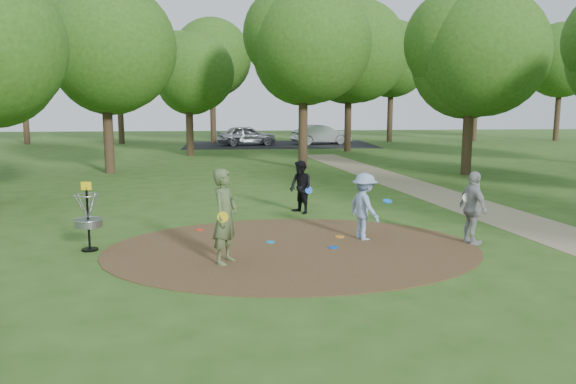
{
  "coord_description": "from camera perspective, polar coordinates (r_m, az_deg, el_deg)",
  "views": [
    {
      "loc": [
        -1.23,
        -12.12,
        3.29
      ],
      "look_at": [
        0.0,
        1.2,
        1.1
      ],
      "focal_mm": 35.0,
      "sensor_mm": 36.0,
      "label": 1
    }
  ],
  "objects": [
    {
      "name": "tree_ring",
      "position": [
        22.13,
        8.45,
        14.42
      ],
      "size": [
        37.61,
        45.67,
        9.4
      ],
      "color": "#332316",
      "rests_on": "ground"
    },
    {
      "name": "player_observer_with_disc",
      "position": [
        11.39,
        -6.41,
        -2.5
      ],
      "size": [
        0.73,
        0.84,
        1.94
      ],
      "color": "#4E6037",
      "rests_on": "ground"
    },
    {
      "name": "parking_lot",
      "position": [
        42.37,
        -0.88,
        4.85
      ],
      "size": [
        14.0,
        8.0,
        0.01
      ],
      "primitive_type": "cube",
      "color": "black",
      "rests_on": "ground"
    },
    {
      "name": "disc_ground_cyan",
      "position": [
        13.12,
        -1.81,
        -5.1
      ],
      "size": [
        0.22,
        0.22,
        0.02
      ],
      "primitive_type": "cylinder",
      "color": "#1687B7",
      "rests_on": "dirt_clearing"
    },
    {
      "name": "disc_ground_blue",
      "position": [
        12.69,
        4.62,
        -5.63
      ],
      "size": [
        0.22,
        0.22,
        0.02
      ],
      "primitive_type": "cylinder",
      "color": "blue",
      "rests_on": "dirt_clearing"
    },
    {
      "name": "car_left",
      "position": [
        41.68,
        -4.23,
        5.75
      ],
      "size": [
        4.56,
        2.56,
        1.46
      ],
      "primitive_type": "imported",
      "rotation": [
        0.0,
        0.0,
        1.77
      ],
      "color": "#9FA0A7",
      "rests_on": "ground"
    },
    {
      "name": "car_right",
      "position": [
        42.59,
        3.42,
        5.84
      ],
      "size": [
        4.66,
        2.42,
        1.46
      ],
      "primitive_type": "imported",
      "rotation": [
        0.0,
        0.0,
        1.78
      ],
      "color": "#AAACB2",
      "rests_on": "ground"
    },
    {
      "name": "disc_ground_red",
      "position": [
        14.51,
        -8.99,
        -3.81
      ],
      "size": [
        0.22,
        0.22,
        0.02
      ],
      "primitive_type": "cylinder",
      "color": "red",
      "rests_on": "dirt_clearing"
    },
    {
      "name": "player_throwing_with_disc",
      "position": [
        13.4,
        7.77,
        -1.49
      ],
      "size": [
        1.12,
        1.18,
        1.6
      ],
      "color": "#859FC7",
      "rests_on": "ground"
    },
    {
      "name": "ground",
      "position": [
        12.62,
        0.5,
        -5.82
      ],
      "size": [
        100.0,
        100.0,
        0.0
      ],
      "primitive_type": "plane",
      "color": "#2D5119",
      "rests_on": "ground"
    },
    {
      "name": "player_walking_with_disc",
      "position": [
        16.41,
        1.3,
        0.49
      ],
      "size": [
        0.89,
        0.95,
        1.56
      ],
      "color": "black",
      "rests_on": "ground"
    },
    {
      "name": "dirt_clearing",
      "position": [
        12.61,
        0.5,
        -5.77
      ],
      "size": [
        8.4,
        8.4,
        0.02
      ],
      "primitive_type": "cylinder",
      "color": "#47301C",
      "rests_on": "ground"
    },
    {
      "name": "disc_ground_orange",
      "position": [
        13.66,
        5.29,
        -4.55
      ],
      "size": [
        0.22,
        0.22,
        0.02
      ],
      "primitive_type": "cylinder",
      "color": "orange",
      "rests_on": "dirt_clearing"
    },
    {
      "name": "player_waiting_with_disc",
      "position": [
        13.55,
        18.28,
        -1.55
      ],
      "size": [
        0.57,
        1.05,
        1.7
      ],
      "color": "#9A9A9C",
      "rests_on": "ground"
    },
    {
      "name": "disc_golf_basket",
      "position": [
        13.07,
        -19.68,
        -1.9
      ],
      "size": [
        0.63,
        0.63,
        1.54
      ],
      "color": "black",
      "rests_on": "ground"
    },
    {
      "name": "footpath",
      "position": [
        16.43,
        22.96,
        -2.98
      ],
      "size": [
        7.55,
        39.89,
        0.01
      ],
      "primitive_type": "cube",
      "rotation": [
        0.0,
        0.0,
        0.14
      ],
      "color": "#8C7A5B",
      "rests_on": "ground"
    }
  ]
}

